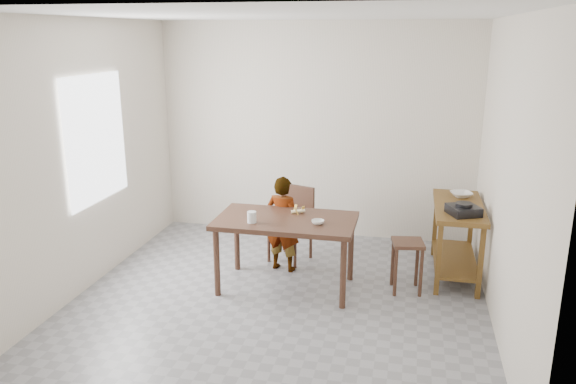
% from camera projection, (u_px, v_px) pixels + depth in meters
% --- Properties ---
extents(floor, '(4.00, 4.00, 0.04)m').
position_uv_depth(floor, '(279.00, 301.00, 5.57)').
color(floor, gray).
rests_on(floor, ground).
extents(ceiling, '(4.00, 4.00, 0.04)m').
position_uv_depth(ceiling, '(278.00, 12.00, 4.82)').
color(ceiling, white).
rests_on(ceiling, wall_back).
extents(wall_back, '(4.00, 0.04, 2.70)m').
position_uv_depth(wall_back, '(316.00, 131.00, 7.09)').
color(wall_back, silver).
rests_on(wall_back, ground).
extents(wall_front, '(4.00, 0.04, 2.70)m').
position_uv_depth(wall_front, '(199.00, 245.00, 3.29)').
color(wall_front, silver).
rests_on(wall_front, ground).
extents(wall_left, '(0.04, 4.00, 2.70)m').
position_uv_depth(wall_left, '(83.00, 157.00, 5.61)').
color(wall_left, silver).
rests_on(wall_left, ground).
extents(wall_right, '(0.04, 4.00, 2.70)m').
position_uv_depth(wall_right, '(509.00, 179.00, 4.77)').
color(wall_right, silver).
rests_on(wall_right, ground).
extents(window_pane, '(0.02, 1.10, 1.30)m').
position_uv_depth(window_pane, '(96.00, 139.00, 5.75)').
color(window_pane, white).
rests_on(window_pane, wall_left).
extents(dining_table, '(1.40, 0.80, 0.75)m').
position_uv_depth(dining_table, '(286.00, 253.00, 5.74)').
color(dining_table, '#42281B').
rests_on(dining_table, floor).
extents(prep_counter, '(0.50, 1.20, 0.80)m').
position_uv_depth(prep_counter, '(456.00, 240.00, 6.03)').
color(prep_counter, brown).
rests_on(prep_counter, floor).
extents(child, '(0.44, 0.34, 1.07)m').
position_uv_depth(child, '(283.00, 224.00, 6.14)').
color(child, silver).
rests_on(child, floor).
extents(dining_chair, '(0.52, 0.52, 0.85)m').
position_uv_depth(dining_chair, '(290.00, 225.00, 6.43)').
color(dining_chair, '#42281B').
rests_on(dining_chair, floor).
extents(stool, '(0.35, 0.35, 0.54)m').
position_uv_depth(stool, '(407.00, 266.00, 5.69)').
color(stool, '#42281B').
rests_on(stool, floor).
extents(glass_tumbler, '(0.12, 0.12, 0.11)m').
position_uv_depth(glass_tumbler, '(252.00, 217.00, 5.50)').
color(glass_tumbler, white).
rests_on(glass_tumbler, dining_table).
extents(small_bowl, '(0.15, 0.15, 0.04)m').
position_uv_depth(small_bowl, '(318.00, 222.00, 5.47)').
color(small_bowl, white).
rests_on(small_bowl, dining_table).
extents(banana, '(0.19, 0.16, 0.06)m').
position_uv_depth(banana, '(298.00, 211.00, 5.79)').
color(banana, gold).
rests_on(banana, dining_table).
extents(serving_bowl, '(0.29, 0.29, 0.06)m').
position_uv_depth(serving_bowl, '(461.00, 194.00, 6.20)').
color(serving_bowl, white).
rests_on(serving_bowl, prep_counter).
extents(gas_burner, '(0.37, 0.37, 0.09)m').
position_uv_depth(gas_burner, '(463.00, 210.00, 5.59)').
color(gas_burner, black).
rests_on(gas_burner, prep_counter).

